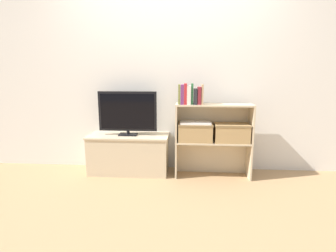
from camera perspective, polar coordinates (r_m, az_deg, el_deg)
ground_plane at (r=3.13m, az=-0.18°, el=-11.45°), size 16.00×16.00×0.00m
wall_back at (r=3.30m, az=0.36°, el=11.13°), size 10.00×0.05×2.40m
tv_stand at (r=3.30m, az=-8.51°, el=-5.96°), size 0.98×0.41×0.48m
tv at (r=3.18m, az=-8.79°, el=2.99°), size 0.70×0.14×0.53m
bookshelf_lower_tier at (r=3.22m, az=9.54°, el=-5.73°), size 0.88×0.27×0.43m
bookshelf_upper_tier at (r=3.13m, az=9.80°, el=1.94°), size 0.88×0.27×0.44m
book_olive at (r=2.99m, az=2.47°, el=6.93°), size 0.02×0.13×0.22m
book_plum at (r=2.99m, az=3.13°, el=6.90°), size 0.03×0.15×0.22m
book_crimson at (r=2.99m, az=3.82°, el=7.00°), size 0.03×0.15×0.23m
book_ivory at (r=2.99m, az=4.58°, el=6.76°), size 0.04×0.15×0.21m
book_forest at (r=2.99m, az=5.27°, el=6.97°), size 0.02×0.12×0.23m
book_charcoal at (r=2.99m, az=5.96°, el=6.42°), size 0.04×0.15×0.17m
book_maroon at (r=2.99m, az=6.81°, el=6.60°), size 0.04×0.14×0.20m
book_tan at (r=2.99m, az=7.46°, el=6.86°), size 0.02×0.15×0.22m
storage_basket_left at (r=3.07m, az=5.94°, el=-1.17°), size 0.40×0.24×0.21m
storage_basket_right at (r=3.12m, az=13.67°, el=-1.26°), size 0.40×0.24×0.21m
laptop at (r=3.05m, az=5.98°, el=0.75°), size 0.35×0.22×0.02m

